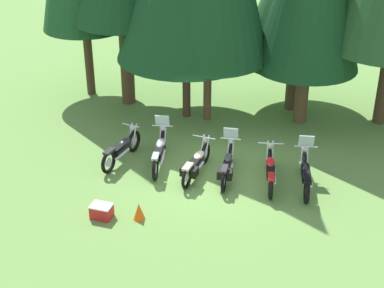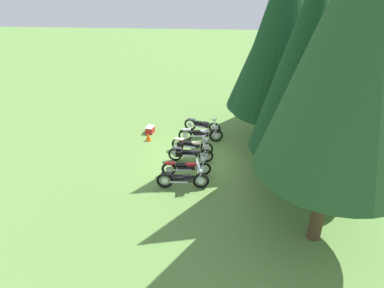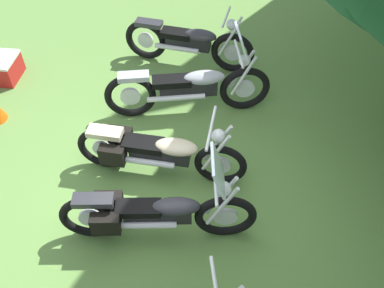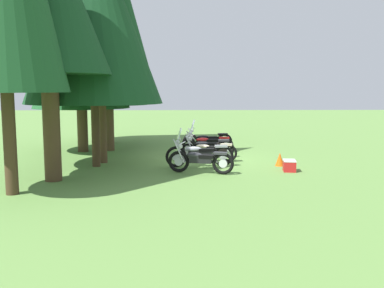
% 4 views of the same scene
% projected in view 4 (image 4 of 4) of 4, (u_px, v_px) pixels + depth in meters
% --- Properties ---
extents(ground_plane, '(80.00, 80.00, 0.00)m').
position_uv_depth(ground_plane, '(204.00, 159.00, 16.98)').
color(ground_plane, '#608C42').
extents(motorcycle_0, '(0.82, 2.16, 1.01)m').
position_uv_depth(motorcycle_0, '(200.00, 160.00, 14.07)').
color(motorcycle_0, black).
rests_on(motorcycle_0, ground_plane).
extents(motorcycle_1, '(0.65, 2.44, 1.39)m').
position_uv_depth(motorcycle_1, '(199.00, 153.00, 15.26)').
color(motorcycle_1, black).
rests_on(motorcycle_1, ground_plane).
extents(motorcycle_2, '(0.88, 2.19, 0.99)m').
position_uv_depth(motorcycle_2, '(210.00, 150.00, 16.47)').
color(motorcycle_2, black).
rests_on(motorcycle_2, ground_plane).
extents(motorcycle_3, '(0.61, 2.23, 1.36)m').
position_uv_depth(motorcycle_3, '(208.00, 146.00, 17.40)').
color(motorcycle_3, black).
rests_on(motorcycle_3, ground_plane).
extents(motorcycle_4, '(0.76, 2.28, 0.99)m').
position_uv_depth(motorcycle_4, '(207.00, 143.00, 18.66)').
color(motorcycle_4, black).
rests_on(motorcycle_4, ground_plane).
extents(motorcycle_5, '(0.68, 2.29, 1.38)m').
position_uv_depth(motorcycle_5, '(207.00, 140.00, 19.65)').
color(motorcycle_5, black).
rests_on(motorcycle_5, ground_plane).
extents(pine_tree_2, '(4.78, 4.78, 8.78)m').
position_uv_depth(pine_tree_2, '(92.00, 8.00, 14.70)').
color(pine_tree_2, '#42301E').
rests_on(pine_tree_2, ground_plane).
extents(pine_tree_4, '(4.18, 4.18, 7.69)m').
position_uv_depth(pine_tree_4, '(80.00, 41.00, 18.44)').
color(pine_tree_4, '#4C3823').
rests_on(pine_tree_4, ground_plane).
extents(pine_tree_5, '(3.56, 3.56, 9.07)m').
position_uv_depth(pine_tree_5, '(106.00, 24.00, 18.72)').
color(pine_tree_5, brown).
rests_on(pine_tree_5, ground_plane).
extents(pine_tree_6, '(4.75, 4.75, 10.46)m').
position_uv_depth(pine_tree_6, '(106.00, 10.00, 21.34)').
color(pine_tree_6, '#4C3823').
rests_on(pine_tree_6, ground_plane).
extents(picnic_cooler, '(0.61, 0.48, 0.38)m').
position_uv_depth(picnic_cooler, '(289.00, 166.00, 14.47)').
color(picnic_cooler, red).
rests_on(picnic_cooler, ground_plane).
extents(traffic_cone, '(0.32, 0.32, 0.48)m').
position_uv_depth(traffic_cone, '(280.00, 159.00, 15.45)').
color(traffic_cone, '#EA590F').
rests_on(traffic_cone, ground_plane).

